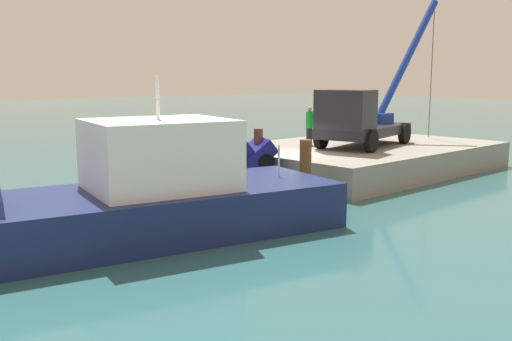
% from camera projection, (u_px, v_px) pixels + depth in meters
% --- Properties ---
extents(ground, '(200.00, 200.00, 0.00)m').
position_uv_depth(ground, '(288.00, 182.00, 24.50)').
color(ground, '#2D6066').
extents(dock, '(12.59, 8.67, 1.23)m').
position_uv_depth(dock, '(362.00, 157.00, 27.83)').
color(dock, gray).
rests_on(dock, ground).
extents(crane_truck, '(8.77, 3.78, 7.11)m').
position_uv_depth(crane_truck, '(360.00, 117.00, 26.34)').
color(crane_truck, black).
rests_on(crane_truck, dock).
extents(dock_worker, '(0.34, 0.34, 1.83)m').
position_uv_depth(dock_worker, '(309.00, 125.00, 27.40)').
color(dock_worker, '#252525').
rests_on(dock_worker, dock).
extents(salvaged_car, '(4.20, 3.40, 3.19)m').
position_uv_depth(salvaged_car, '(225.00, 174.00, 22.71)').
color(salvaged_car, navy).
rests_on(salvaged_car, ground).
extents(moored_yacht, '(13.79, 6.75, 6.19)m').
position_uv_depth(moored_yacht, '(73.00, 227.00, 15.09)').
color(moored_yacht, navy).
rests_on(moored_yacht, ground).
extents(piling_near, '(0.41, 0.41, 1.67)m').
position_uv_depth(piling_near, '(214.00, 161.00, 24.96)').
color(piling_near, brown).
rests_on(piling_near, ground).
extents(piling_mid, '(0.36, 0.36, 2.41)m').
position_uv_depth(piling_mid, '(258.00, 159.00, 23.02)').
color(piling_mid, brown).
rests_on(piling_mid, ground).
extents(piling_far, '(0.43, 0.43, 2.21)m').
position_uv_depth(piling_far, '(305.00, 170.00, 20.86)').
color(piling_far, brown).
rests_on(piling_far, ground).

